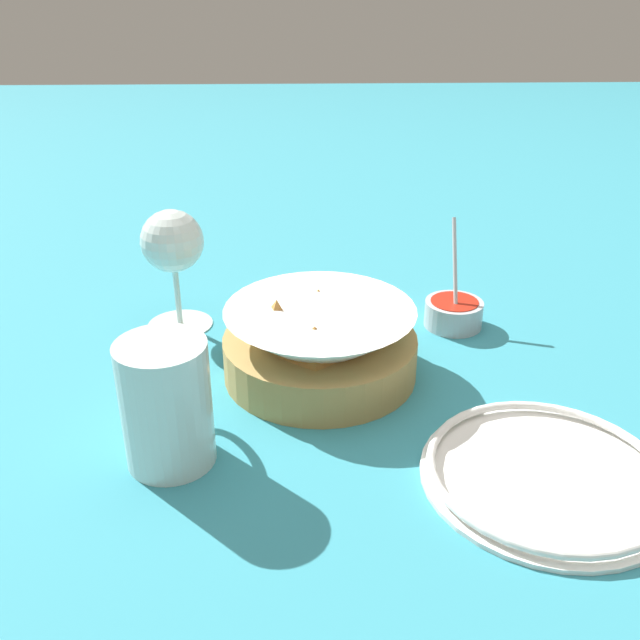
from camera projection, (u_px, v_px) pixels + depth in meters
ground_plane at (324, 361)px, 0.80m from camera, size 4.00×4.00×0.00m
food_basket at (320, 345)px, 0.76m from camera, size 0.21×0.21×0.09m
sauce_cup at (454, 312)px, 0.87m from camera, size 0.08×0.07×0.13m
wine_glass at (173, 246)px, 0.84m from camera, size 0.08×0.08×0.15m
beer_mug at (167, 407)px, 0.62m from camera, size 0.12×0.08×0.12m
side_plate at (546, 473)px, 0.62m from camera, size 0.22×0.22×0.01m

